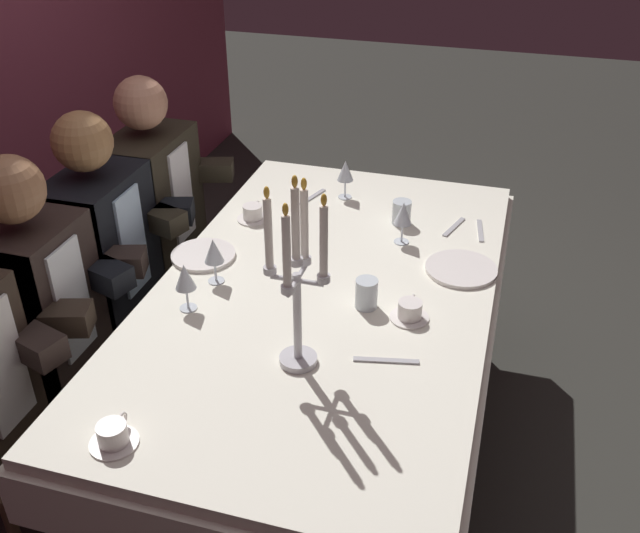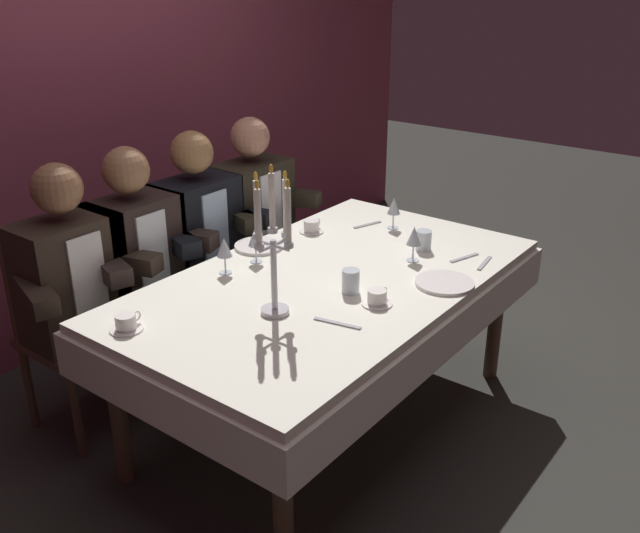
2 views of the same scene
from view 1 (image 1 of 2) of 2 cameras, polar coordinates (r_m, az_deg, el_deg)
The scene contains 21 objects.
ground_plane at distance 2.87m, azimuth 0.28°, elevation -14.10°, with size 12.00×12.00×0.00m, color #2F2F2A.
dining_table at distance 2.47m, azimuth 0.32°, elevation -3.98°, with size 1.94×1.14×0.74m.
candelabra at distance 1.92m, azimuth -1.86°, elevation -1.14°, with size 0.19×0.19×0.59m.
dinner_plate_0 at distance 2.60m, azimuth -9.24°, elevation 0.90°, with size 0.23×0.23×0.01m, color white.
dinner_plate_1 at distance 2.53m, azimuth 11.13°, elevation -0.19°, with size 0.25×0.25×0.01m, color white.
wine_glass_0 at distance 2.62m, azimuth 6.61°, elevation 4.11°, with size 0.07×0.07×0.16m.
wine_glass_1 at distance 2.27m, azimuth -10.67°, elevation -0.88°, with size 0.07×0.07×0.16m.
wine_glass_2 at distance 2.94m, azimuth 2.03°, elevation 7.51°, with size 0.07×0.07×0.16m.
wine_glass_3 at distance 2.40m, azimuth -8.43°, elevation 1.18°, with size 0.07×0.07×0.16m.
water_tumbler_0 at distance 2.29m, azimuth 3.71°, elevation -2.15°, with size 0.07×0.07×0.10m, color silver.
water_tumbler_1 at distance 2.79m, azimuth 6.49°, elevation 4.29°, with size 0.07×0.07×0.09m, color silver.
coffee_cup_0 at distance 1.90m, azimuth -16.09°, elevation -12.74°, with size 0.13×0.12×0.06m.
coffee_cup_1 at distance 2.82m, azimuth -5.35°, elevation 4.22°, with size 0.13×0.12×0.06m.
coffee_cup_2 at distance 2.26m, azimuth 7.14°, elevation -3.52°, with size 0.13×0.12×0.06m.
fork_0 at distance 2.80m, azimuth 10.57°, elevation 3.10°, with size 0.17×0.02×0.01m, color #B7B7BC.
fork_1 at distance 2.99m, azimuth -0.61°, elevation 5.54°, with size 0.17×0.02×0.01m, color #B7B7BC.
fork_2 at distance 2.80m, azimuth 12.59°, elevation 2.79°, with size 0.17×0.02×0.01m, color #B7B7BC.
knife_3 at distance 2.09m, azimuth 5.27°, elevation -7.43°, with size 0.19×0.02×0.01m, color #B7B7BC.
seated_diner_1 at distance 2.52m, azimuth -21.61°, elevation -2.49°, with size 0.63×0.48×1.24m.
seated_diner_2 at distance 2.79m, azimuth -17.08°, elevation 1.82°, with size 0.63×0.48×1.24m.
seated_diner_3 at distance 3.10m, azimuth -13.19°, elevation 5.51°, with size 0.63×0.48×1.24m.
Camera 1 is at (-1.93, -0.54, 2.06)m, focal length 40.35 mm.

